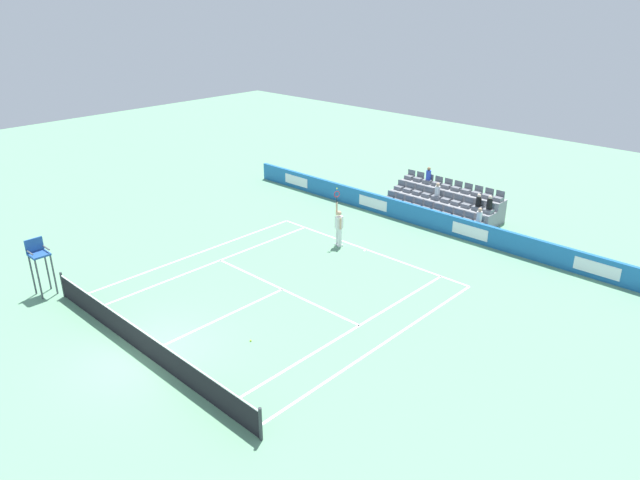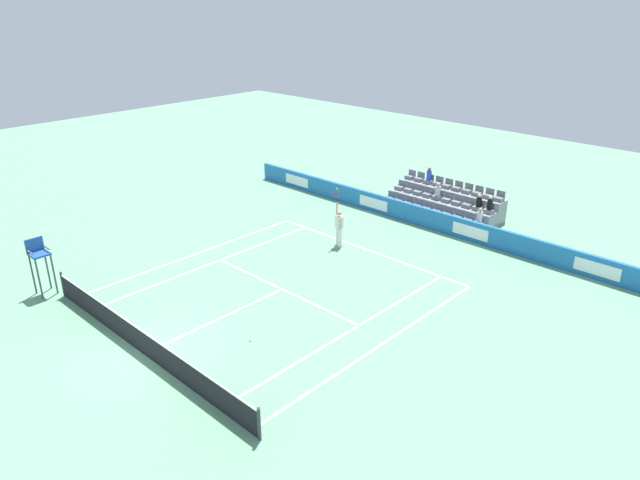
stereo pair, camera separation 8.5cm
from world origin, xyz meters
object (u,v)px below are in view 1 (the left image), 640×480
(tennis_net, at_px, (143,342))
(tennis_player, at_px, (339,226))
(loose_tennis_ball, at_px, (251,341))
(umpire_chair, at_px, (39,259))

(tennis_net, bearing_deg, tennis_player, -83.49)
(loose_tennis_ball, bearing_deg, tennis_player, -68.46)
(tennis_player, distance_m, umpire_chair, 12.96)
(tennis_net, distance_m, loose_tennis_ball, 3.62)
(tennis_player, height_order, loose_tennis_ball, tennis_player)
(tennis_net, bearing_deg, loose_tennis_ball, -124.04)
(tennis_net, height_order, tennis_player, tennis_player)
(umpire_chair, bearing_deg, tennis_net, -176.68)
(tennis_net, distance_m, umpire_chair, 6.85)
(tennis_net, height_order, umpire_chair, umpire_chair)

